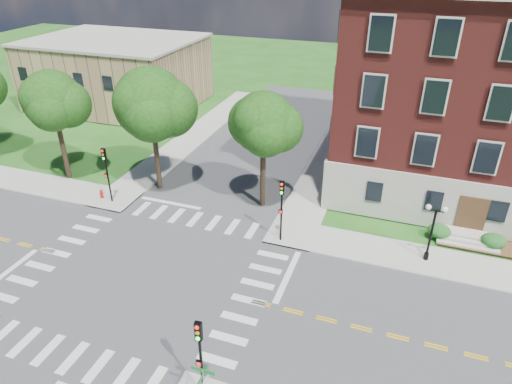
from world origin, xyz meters
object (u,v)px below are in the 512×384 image
(traffic_signal_nw, at_px, (106,168))
(street_sign_pole, at_px, (204,384))
(traffic_signal_ne, at_px, (282,203))
(traffic_signal_se, at_px, (200,351))
(twin_lamp_west, at_px, (432,230))
(fire_hydrant, at_px, (102,194))

(traffic_signal_nw, xyz_separation_m, street_sign_pole, (15.75, -15.18, -0.88))
(traffic_signal_ne, bearing_deg, street_sign_pole, -86.56)
(street_sign_pole, bearing_deg, traffic_signal_ne, 93.44)
(traffic_signal_se, distance_m, traffic_signal_ne, 13.70)
(traffic_signal_se, height_order, traffic_signal_ne, same)
(twin_lamp_west, xyz_separation_m, fire_hydrant, (-26.06, -0.26, -2.06))
(twin_lamp_west, distance_m, street_sign_pole, 18.16)
(street_sign_pole, distance_m, fire_hydrant, 22.96)
(traffic_signal_ne, relative_size, twin_lamp_west, 1.13)
(traffic_signal_se, xyz_separation_m, traffic_signal_ne, (-0.33, 13.70, 0.00))
(twin_lamp_west, bearing_deg, traffic_signal_nw, -178.84)
(traffic_signal_nw, xyz_separation_m, fire_hydrant, (-1.16, 0.25, -2.72))
(traffic_signal_se, height_order, fire_hydrant, traffic_signal_se)
(twin_lamp_west, xyz_separation_m, street_sign_pole, (-9.15, -15.68, -0.21))
(traffic_signal_ne, distance_m, street_sign_pole, 14.61)
(fire_hydrant, bearing_deg, traffic_signal_nw, -12.13)
(traffic_signal_se, distance_m, traffic_signal_nw, 20.89)
(traffic_signal_se, xyz_separation_m, street_sign_pole, (0.54, -0.86, -0.88))
(traffic_signal_ne, height_order, street_sign_pole, traffic_signal_ne)
(traffic_signal_nw, bearing_deg, fire_hydrant, 167.87)
(traffic_signal_se, height_order, traffic_signal_nw, same)
(traffic_signal_nw, bearing_deg, street_sign_pole, -43.94)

